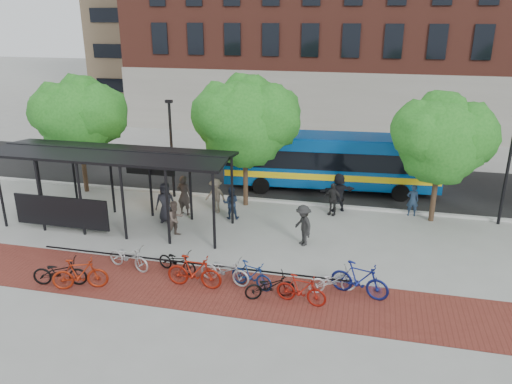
% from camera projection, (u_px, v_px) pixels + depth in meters
% --- Properties ---
extents(ground, '(160.00, 160.00, 0.00)m').
position_uv_depth(ground, '(294.00, 237.00, 21.74)').
color(ground, '#9E9E99').
rests_on(ground, ground).
extents(asphalt_street, '(160.00, 8.00, 0.01)m').
position_uv_depth(asphalt_street, '(315.00, 180.00, 29.06)').
color(asphalt_street, black).
rests_on(asphalt_street, ground).
extents(curb, '(160.00, 0.25, 0.12)m').
position_uv_depth(curb, '(306.00, 204.00, 25.38)').
color(curb, '#B7B7B2').
rests_on(curb, ground).
extents(brick_strip, '(24.00, 3.00, 0.01)m').
position_uv_depth(brick_strip, '(215.00, 290.00, 17.59)').
color(brick_strip, maroon).
rests_on(brick_strip, ground).
extents(bike_rack_rail, '(12.00, 0.05, 0.95)m').
position_uv_depth(bike_rack_rail, '(189.00, 273.00, 18.69)').
color(bike_rack_rail, black).
rests_on(bike_rack_rail, ground).
extents(building_brick, '(55.00, 14.00, 20.00)m').
position_uv_depth(building_brick, '(472.00, 2.00, 40.01)').
color(building_brick, brown).
rests_on(building_brick, ground).
extents(bus_shelter, '(10.60, 3.07, 3.60)m').
position_uv_depth(bus_shelter, '(112.00, 162.00, 22.04)').
color(bus_shelter, black).
rests_on(bus_shelter, ground).
extents(tree_a, '(4.90, 4.00, 6.18)m').
position_uv_depth(tree_a, '(80.00, 114.00, 25.94)').
color(tree_a, '#382619').
rests_on(tree_a, ground).
extents(tree_b, '(5.15, 4.20, 6.47)m').
position_uv_depth(tree_b, '(247.00, 118.00, 23.92)').
color(tree_b, '#382619').
rests_on(tree_b, ground).
extents(tree_c, '(4.66, 3.80, 5.92)m').
position_uv_depth(tree_c, '(443.00, 136.00, 22.12)').
color(tree_c, '#382619').
rests_on(tree_c, ground).
extents(lamp_post_left, '(0.35, 0.20, 5.12)m').
position_uv_depth(lamp_post_left, '(171.00, 146.00, 25.61)').
color(lamp_post_left, black).
rests_on(lamp_post_left, ground).
extents(lamp_post_right, '(0.35, 0.20, 5.12)m').
position_uv_depth(lamp_post_right, '(508.00, 167.00, 22.16)').
color(lamp_post_right, black).
rests_on(lamp_post_right, ground).
extents(bus, '(11.53, 3.33, 3.07)m').
position_uv_depth(bus, '(331.00, 159.00, 26.97)').
color(bus, '#07458F').
rests_on(bus, ground).
extents(bike_0, '(2.04, 1.09, 1.02)m').
position_uv_depth(bike_0, '(60.00, 272.00, 17.76)').
color(bike_0, black).
rests_on(bike_0, ground).
extents(bike_1, '(2.01, 1.18, 1.16)m').
position_uv_depth(bike_1, '(80.00, 274.00, 17.47)').
color(bike_1, maroon).
rests_on(bike_1, ground).
extents(bike_2, '(1.97, 1.11, 0.98)m').
position_uv_depth(bike_2, '(129.00, 257.00, 18.88)').
color(bike_2, '#B0B1B3').
rests_on(bike_2, ground).
extents(bike_4, '(1.79, 1.01, 0.89)m').
position_uv_depth(bike_4, '(177.00, 261.00, 18.68)').
color(bike_4, black).
rests_on(bike_4, ground).
extents(bike_5, '(2.04, 0.61, 1.22)m').
position_uv_depth(bike_5, '(194.00, 272.00, 17.57)').
color(bike_5, maroon).
rests_on(bike_5, ground).
extents(bike_6, '(2.04, 1.03, 1.02)m').
position_uv_depth(bike_6, '(225.00, 270.00, 17.88)').
color(bike_6, '#AFAFB1').
rests_on(bike_6, ground).
extents(bike_7, '(1.74, 0.97, 1.00)m').
position_uv_depth(bike_7, '(251.00, 275.00, 17.57)').
color(bike_7, navy).
rests_on(bike_7, ground).
extents(bike_8, '(1.84, 1.25, 0.91)m').
position_uv_depth(bike_8, '(270.00, 286.00, 16.95)').
color(bike_8, black).
rests_on(bike_8, ground).
extents(bike_9, '(1.81, 0.78, 1.05)m').
position_uv_depth(bike_9, '(301.00, 290.00, 16.59)').
color(bike_9, maroon).
rests_on(bike_9, ground).
extents(bike_10, '(1.86, 1.20, 0.92)m').
position_uv_depth(bike_10, '(333.00, 280.00, 17.31)').
color(bike_10, '#B9B8BB').
rests_on(bike_10, ground).
extents(bike_11, '(2.15, 1.14, 1.24)m').
position_uv_depth(bike_11, '(360.00, 280.00, 17.03)').
color(bike_11, navy).
rests_on(bike_11, ground).
extents(pedestrian_0, '(0.99, 0.71, 1.88)m').
position_uv_depth(pedestrian_0, '(166.00, 202.00, 23.06)').
color(pedestrian_0, black).
rests_on(pedestrian_0, ground).
extents(pedestrian_1, '(0.78, 0.57, 1.97)m').
position_uv_depth(pedestrian_1, '(184.00, 195.00, 23.87)').
color(pedestrian_1, '#37302C').
rests_on(pedestrian_1, ground).
extents(pedestrian_2, '(0.88, 0.75, 1.57)m').
position_uv_depth(pedestrian_2, '(231.00, 203.00, 23.46)').
color(pedestrian_2, '#1C2A42').
rests_on(pedestrian_2, ground).
extents(pedestrian_3, '(1.24, 0.89, 1.73)m').
position_uv_depth(pedestrian_3, '(216.00, 196.00, 24.12)').
color(pedestrian_3, brown).
rests_on(pedestrian_3, ground).
extents(pedestrian_4, '(1.02, 0.69, 1.61)m').
position_uv_depth(pedestrian_4, '(333.00, 199.00, 23.88)').
color(pedestrian_4, '#262626').
rests_on(pedestrian_4, ground).
extents(pedestrian_5, '(1.85, 1.27, 1.92)m').
position_uv_depth(pedestrian_5, '(338.00, 192.00, 24.31)').
color(pedestrian_5, black).
rests_on(pedestrian_5, ground).
extents(pedestrian_7, '(0.61, 0.43, 1.56)m').
position_uv_depth(pedestrian_7, '(413.00, 200.00, 23.78)').
color(pedestrian_7, '#1E3048').
rests_on(pedestrian_7, ground).
extents(pedestrian_8, '(0.93, 0.99, 1.62)m').
position_uv_depth(pedestrian_8, '(175.00, 219.00, 21.57)').
color(pedestrian_8, brown).
rests_on(pedestrian_8, ground).
extents(pedestrian_9, '(1.21, 1.31, 1.77)m').
position_uv_depth(pedestrian_9, '(303.00, 225.00, 20.73)').
color(pedestrian_9, '#242424').
rests_on(pedestrian_9, ground).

